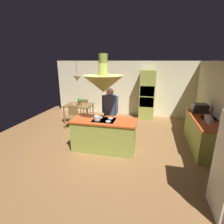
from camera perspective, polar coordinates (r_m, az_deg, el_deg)
name	(u,v)px	position (r m, az deg, el deg)	size (l,w,h in m)	color
ground	(106,146)	(5.45, -2.01, -11.25)	(8.16, 8.16, 0.00)	olive
wall_back	(124,88)	(8.29, 4.10, 7.84)	(6.80, 0.10, 2.55)	beige
kitchen_island	(104,135)	(5.07, -2.65, -7.57)	(1.87, 0.80, 0.96)	#939E42
counter_run_right	(202,133)	(5.86, 27.82, -6.08)	(0.73, 2.12, 0.94)	#939E42
oven_tower	(147,95)	(7.83, 11.61, 5.56)	(0.66, 0.62, 2.16)	#939E42
dining_table	(79,107)	(7.43, -11.01, 1.67)	(1.12, 0.88, 0.76)	brown
person_at_island	(110,111)	(5.48, -0.66, 0.37)	(0.53, 0.23, 1.75)	tan
range_hood	(103,83)	(4.65, -2.90, 9.70)	(1.10, 1.10, 1.00)	#939E42
pendant_light_over_table	(77,78)	(7.21, -11.54, 10.91)	(0.32, 0.32, 0.82)	beige
chair_facing_island	(72,115)	(6.90, -13.13, -1.01)	(0.40, 0.40, 0.87)	brown
chair_by_back_wall	(85,107)	(8.06, -9.07, 1.79)	(0.40, 0.40, 0.87)	brown
potted_plant_on_table	(80,101)	(7.31, -10.69, 3.59)	(0.20, 0.20, 0.30)	#99382D
cup_on_table	(74,105)	(7.24, -12.57, 2.36)	(0.07, 0.07, 0.09)	white
canister_flour	(210,121)	(5.21, 29.94, -2.73)	(0.13, 0.13, 0.17)	silver
canister_sugar	(208,119)	(5.37, 29.43, -2.01)	(0.14, 0.14, 0.19)	silver
canister_tea	(206,117)	(5.54, 28.93, -1.52)	(0.11, 0.11, 0.17)	#E0B78C
microwave_on_counter	(200,108)	(6.25, 27.17, 1.17)	(0.46, 0.36, 0.28)	#232326
cooking_pot_on_cooktop	(97,118)	(4.80, -4.99, -2.07)	(0.18, 0.18, 0.12)	#B2B2B7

